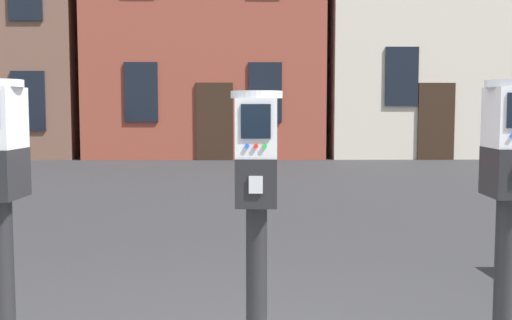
{
  "coord_description": "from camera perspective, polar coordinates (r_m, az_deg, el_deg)",
  "views": [
    {
      "loc": [
        0.1,
        -2.71,
        1.41
      ],
      "look_at": [
        0.16,
        -0.05,
        1.19
      ],
      "focal_mm": 42.91,
      "sensor_mm": 36.0,
      "label": 1
    }
  ],
  "objects": [
    {
      "name": "parking_meter_end_of_row",
      "position": [
        2.81,
        22.46,
        -1.94
      ],
      "size": [
        0.23,
        0.26,
        1.39
      ],
      "rotation": [
        0.0,
        0.0,
        -1.62
      ],
      "color": "black",
      "rests_on": "sidewalk_slab"
    },
    {
      "name": "parking_meter_twin_adjacent",
      "position": [
        2.58,
        0.05,
        -2.88
      ],
      "size": [
        0.23,
        0.26,
        1.35
      ],
      "rotation": [
        0.0,
        0.0,
        -1.62
      ],
      "color": "black",
      "rests_on": "sidewalk_slab"
    },
    {
      "name": "parking_meter_near_kerb",
      "position": [
        2.76,
        -22.77,
        -2.07
      ],
      "size": [
        0.23,
        0.26,
        1.39
      ],
      "rotation": [
        0.0,
        0.0,
        -1.62
      ],
      "color": "black",
      "rests_on": "sidewalk_slab"
    }
  ]
}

